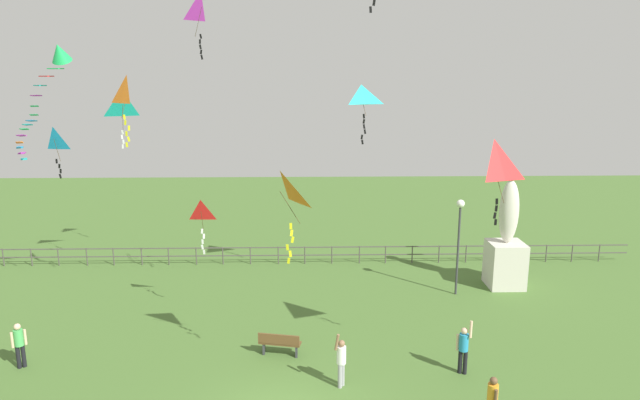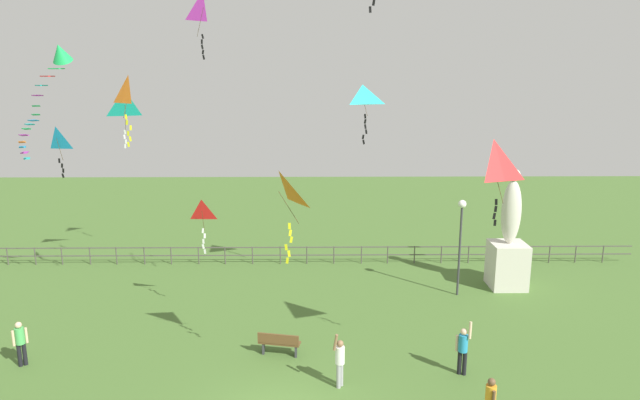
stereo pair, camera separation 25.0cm
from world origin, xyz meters
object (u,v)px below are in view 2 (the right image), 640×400
park_bench (279,343)px  kite_0 (492,163)px  person_3 (340,359)px  kite_5 (363,98)px  kite_6 (129,92)px  lamppost (461,227)px  person_2 (463,348)px  kite_8 (203,10)px  kite_3 (125,106)px  streamer_kite (54,68)px  kite_7 (57,141)px  kite_4 (279,195)px  person_1 (20,341)px  statue_monument (508,250)px  kite_2 (202,213)px

park_bench → kite_0: bearing=-12.1°
person_3 → kite_5: size_ratio=0.77×
person_3 → kite_5: kite_5 is taller
person_3 → kite_6: kite_6 is taller
lamppost → person_2: bearing=-103.1°
kite_0 → kite_8: 14.09m
lamppost → person_2: (-1.61, -6.90, -2.25)m
kite_3 → streamer_kite: (0.21, -7.13, 1.60)m
person_2 → kite_7: 18.30m
kite_3 → kite_4: 12.11m
person_1 → kite_4: (9.02, -1.31, 5.37)m
person_1 → person_3: person_3 is taller
streamer_kite → kite_4: bearing=-16.3°
lamppost → kite_0: (-1.06, -6.94, 3.93)m
kite_4 → statue_monument: bearing=39.8°
lamppost → streamer_kite: size_ratio=0.79×
streamer_kite → kite_8: bearing=60.9°
kite_3 → kite_8: size_ratio=0.95×
kite_0 → kite_8: kite_8 is taller
kite_0 → park_bench: bearing=167.9°
person_2 → kite_3: bearing=147.1°
park_bench → person_2: 6.36m
park_bench → streamer_kite: streamer_kite is taller
kite_7 → kite_5: bearing=1.6°
kite_2 → lamppost: bearing=11.9°
kite_5 → kite_2: bearing=-158.3°
park_bench → person_3: 2.99m
statue_monument → kite_7: 20.70m
park_bench → person_2: bearing=-12.7°
person_3 → lamppost: bearing=53.0°
park_bench → kite_7: 12.90m
lamppost → kite_0: bearing=-98.7°
person_2 → kite_0: kite_0 is taller
kite_2 → kite_3: bearing=134.8°
person_3 → kite_2: bearing=134.8°
person_3 → kite_4: kite_4 is taller
kite_4 → kite_2: bearing=123.5°
lamppost → kite_2: kite_2 is taller
kite_4 → kite_7: (-9.87, 7.39, 0.79)m
statue_monument → kite_8: size_ratio=2.05×
person_1 → kite_3: (1.51, 7.96, 7.50)m
person_3 → kite_3: bearing=134.8°
lamppost → kite_8: size_ratio=1.60×
kite_0 → kite_6: size_ratio=0.91×
park_bench → kite_6: kite_6 is taller
lamppost → person_3: size_ratio=2.34×
person_2 → kite_4: 8.02m
kite_5 → kite_7: (-12.99, -0.36, -1.75)m
park_bench → kite_5: bearing=60.0°
kite_7 → streamer_kite: 6.55m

